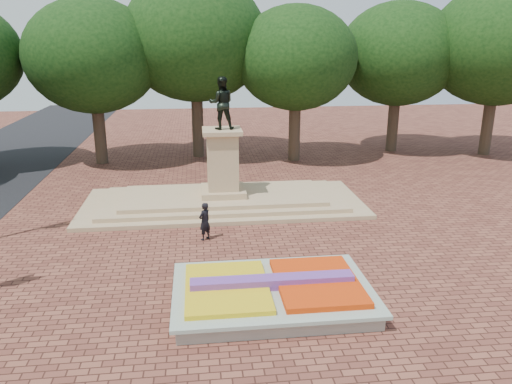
{
  "coord_description": "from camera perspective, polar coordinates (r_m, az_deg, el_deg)",
  "views": [
    {
      "loc": [
        -1.22,
        -16.08,
        8.13
      ],
      "look_at": [
        1.07,
        2.97,
        2.2
      ],
      "focal_mm": 35.0,
      "sensor_mm": 36.0,
      "label": 1
    }
  ],
  "objects": [
    {
      "name": "tree_row_back",
      "position": [
        34.3,
        -0.92,
        14.74
      ],
      "size": [
        44.8,
        8.8,
        10.43
      ],
      "color": "#3A2B1F",
      "rests_on": "ground"
    },
    {
      "name": "pedestrian",
      "position": [
        20.96,
        -5.89,
        -3.35
      ],
      "size": [
        0.7,
        0.69,
        1.63
      ],
      "primitive_type": "imported",
      "rotation": [
        0.0,
        0.0,
        3.91
      ],
      "color": "black",
      "rests_on": "ground"
    },
    {
      "name": "monument",
      "position": [
        25.18,
        -3.78,
        0.41
      ],
      "size": [
        14.0,
        6.0,
        6.4
      ],
      "color": "tan",
      "rests_on": "ground"
    },
    {
      "name": "ground",
      "position": [
        18.06,
        -2.27,
        -9.6
      ],
      "size": [
        90.0,
        90.0,
        0.0
      ],
      "primitive_type": "plane",
      "color": "brown",
      "rests_on": "ground"
    },
    {
      "name": "flower_bed",
      "position": [
        16.23,
        1.99,
        -11.37
      ],
      "size": [
        6.3,
        4.3,
        0.91
      ],
      "color": "gray",
      "rests_on": "ground"
    }
  ]
}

